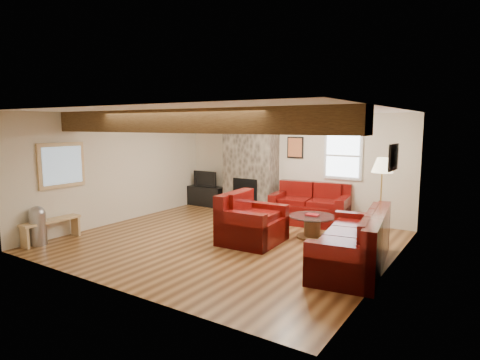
% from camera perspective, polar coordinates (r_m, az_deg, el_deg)
% --- Properties ---
extents(room, '(8.00, 8.00, 8.00)m').
position_cam_1_polar(room, '(7.67, -1.93, 0.36)').
color(room, '#522F15').
rests_on(room, ground).
extents(floor, '(6.00, 6.00, 0.00)m').
position_cam_1_polar(floor, '(7.93, -1.89, -8.63)').
color(floor, '#522F15').
rests_on(floor, ground).
extents(oak_beam, '(6.00, 0.36, 0.38)m').
position_cam_1_polar(oak_beam, '(6.62, -8.26, 8.29)').
color(oak_beam, '#321E0F').
rests_on(oak_beam, room).
extents(chimney_breast, '(1.40, 0.67, 2.50)m').
position_cam_1_polar(chimney_breast, '(10.29, 1.47, 2.12)').
color(chimney_breast, '#37312A').
rests_on(chimney_breast, floor).
extents(back_window, '(0.90, 0.08, 1.10)m').
position_cam_1_polar(back_window, '(9.46, 14.43, 3.37)').
color(back_window, silver).
rests_on(back_window, room).
extents(hatch_window, '(0.08, 1.00, 0.90)m').
position_cam_1_polar(hatch_window, '(8.75, -24.00, 1.93)').
color(hatch_window, tan).
rests_on(hatch_window, room).
extents(ceiling_dome, '(0.40, 0.40, 0.18)m').
position_cam_1_polar(ceiling_dome, '(7.92, 7.25, 9.17)').
color(ceiling_dome, white).
rests_on(ceiling_dome, room).
extents(artwork_back, '(0.42, 0.06, 0.52)m').
position_cam_1_polar(artwork_back, '(9.89, 7.84, 4.61)').
color(artwork_back, black).
rests_on(artwork_back, room).
extents(artwork_right, '(0.06, 0.55, 0.42)m').
position_cam_1_polar(artwork_right, '(6.69, 20.91, 3.05)').
color(artwork_right, black).
rests_on(artwork_right, room).
extents(sofa_three, '(1.29, 2.42, 0.89)m').
position_cam_1_polar(sofa_three, '(6.70, 15.66, -8.08)').
color(sofa_three, '#480509').
rests_on(sofa_three, floor).
extents(loveseat, '(1.83, 1.21, 0.91)m').
position_cam_1_polar(loveseat, '(9.36, 9.95, -3.31)').
color(loveseat, '#480509').
rests_on(loveseat, floor).
extents(armchair_red, '(1.09, 1.23, 0.95)m').
position_cam_1_polar(armchair_red, '(7.71, 1.79, -5.46)').
color(armchair_red, '#480509').
rests_on(armchair_red, floor).
extents(coffee_table, '(0.93, 0.93, 0.48)m').
position_cam_1_polar(coffee_table, '(8.20, 10.23, -6.56)').
color(coffee_table, '#432915').
rests_on(coffee_table, floor).
extents(tv_cabinet, '(1.08, 0.43, 0.54)m').
position_cam_1_polar(tv_cabinet, '(11.27, -4.74, -2.28)').
color(tv_cabinet, black).
rests_on(tv_cabinet, floor).
extents(television, '(0.76, 0.10, 0.44)m').
position_cam_1_polar(television, '(11.19, -4.77, 0.19)').
color(television, black).
rests_on(television, tv_cabinet).
extents(floor_lamp, '(0.41, 0.41, 1.62)m').
position_cam_1_polar(floor_lamp, '(8.30, 19.57, 1.40)').
color(floor_lamp, tan).
rests_on(floor_lamp, floor).
extents(pine_bench, '(0.27, 1.15, 0.43)m').
position_cam_1_polar(pine_bench, '(8.64, -25.24, -6.53)').
color(pine_bench, tan).
rests_on(pine_bench, floor).
extents(pedal_bin, '(0.37, 0.37, 0.75)m').
position_cam_1_polar(pedal_bin, '(8.47, -26.81, -5.81)').
color(pedal_bin, '#9C9CA1').
rests_on(pedal_bin, floor).
extents(coal_bucket, '(0.30, 0.30, 0.28)m').
position_cam_1_polar(coal_bucket, '(9.95, 2.25, -4.37)').
color(coal_bucket, slate).
rests_on(coal_bucket, floor).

